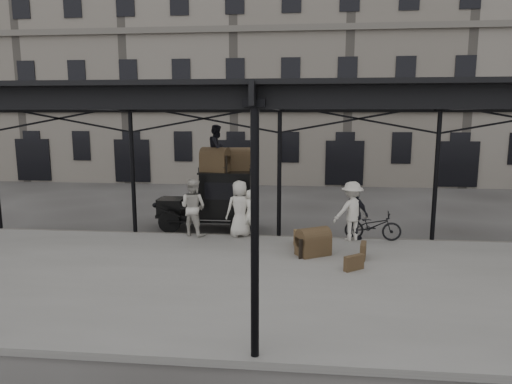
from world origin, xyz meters
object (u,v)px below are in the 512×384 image
(porter_left, at_px, (250,213))
(steamer_trunk_roof_near, at_px, (215,161))
(porter_official, at_px, (355,214))
(taxi, at_px, (219,197))
(steamer_trunk_platform, at_px, (313,244))
(bicycle, at_px, (373,226))

(porter_left, relative_size, steamer_trunk_roof_near, 1.63)
(porter_left, xyz_separation_m, porter_official, (3.43, -0.00, 0.06))
(porter_official, height_order, steamer_trunk_roof_near, steamer_trunk_roof_near)
(taxi, distance_m, steamer_trunk_platform, 4.75)
(bicycle, relative_size, steamer_trunk_platform, 1.94)
(porter_official, bearing_deg, steamer_trunk_platform, 100.02)
(taxi, bearing_deg, steamer_trunk_roof_near, -108.07)
(taxi, bearing_deg, porter_left, -47.89)
(steamer_trunk_roof_near, bearing_deg, porter_left, -26.09)
(bicycle, xyz_separation_m, steamer_trunk_roof_near, (-5.40, 1.20, 1.92))
(porter_left, xyz_separation_m, steamer_trunk_roof_near, (-1.39, 1.20, 1.59))
(taxi, relative_size, steamer_trunk_roof_near, 3.72)
(steamer_trunk_platform, bearing_deg, steamer_trunk_roof_near, 107.21)
(steamer_trunk_roof_near, height_order, steamer_trunk_platform, steamer_trunk_roof_near)
(steamer_trunk_platform, bearing_deg, porter_left, 106.77)
(bicycle, bearing_deg, porter_left, 94.83)
(porter_left, distance_m, steamer_trunk_roof_near, 2.43)
(porter_left, height_order, steamer_trunk_roof_near, steamer_trunk_roof_near)
(bicycle, bearing_deg, steamer_trunk_roof_near, 82.28)
(porter_left, relative_size, porter_official, 0.93)
(taxi, height_order, steamer_trunk_platform, taxi)
(porter_official, relative_size, steamer_trunk_platform, 1.85)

